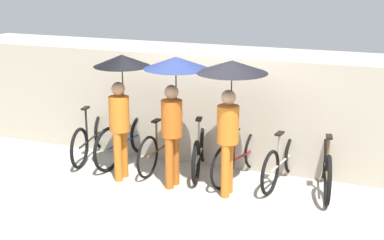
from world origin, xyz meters
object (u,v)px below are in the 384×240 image
at_px(parked_bicycle_0, 91,137).
at_px(pedestrian_leading, 121,86).
at_px(pedestrian_center, 174,86).
at_px(parked_bicycle_3, 200,151).
at_px(parked_bicycle_1, 126,140).
at_px(parked_bicycle_6, 326,166).
at_px(parked_bicycle_2, 162,146).
at_px(pedestrian_trailing, 231,89).
at_px(parked_bicycle_4, 240,156).
at_px(parked_bicycle_5, 282,161).

xyz_separation_m(parked_bicycle_0, pedestrian_leading, (0.96, -0.61, 1.14)).
bearing_deg(pedestrian_center, parked_bicycle_3, 80.79).
distance_m(parked_bicycle_1, parked_bicycle_6, 3.39).
xyz_separation_m(parked_bicycle_2, parked_bicycle_6, (2.71, 0.00, 0.01)).
relative_size(parked_bicycle_2, pedestrian_leading, 0.85).
distance_m(parked_bicycle_0, parked_bicycle_3, 2.04).
bearing_deg(parked_bicycle_3, pedestrian_trailing, -145.30).
distance_m(parked_bicycle_1, parked_bicycle_4, 2.04).
relative_size(parked_bicycle_4, parked_bicycle_5, 1.02).
bearing_deg(pedestrian_trailing, pedestrian_leading, -179.61).
relative_size(parked_bicycle_1, parked_bicycle_4, 1.04).
height_order(parked_bicycle_2, pedestrian_leading, pedestrian_leading).
xyz_separation_m(parked_bicycle_6, pedestrian_trailing, (-1.35, -0.60, 1.22)).
bearing_deg(parked_bicycle_4, pedestrian_center, 138.73).
distance_m(parked_bicycle_4, parked_bicycle_5, 0.68).
xyz_separation_m(parked_bicycle_0, pedestrian_center, (1.85, -0.60, 1.20)).
xyz_separation_m(parked_bicycle_6, pedestrian_leading, (-3.11, -0.61, 1.13)).
bearing_deg(parked_bicycle_5, parked_bicycle_4, 101.52).
bearing_deg(pedestrian_trailing, parked_bicycle_5, 43.84).
distance_m(parked_bicycle_2, pedestrian_center, 1.43).
xyz_separation_m(parked_bicycle_3, pedestrian_center, (-0.19, -0.63, 1.20)).
height_order(parked_bicycle_0, parked_bicycle_6, parked_bicycle_0).
bearing_deg(pedestrian_trailing, parked_bicycle_6, 24.15).
relative_size(parked_bicycle_2, pedestrian_center, 0.84).
height_order(parked_bicycle_5, parked_bicycle_6, parked_bicycle_5).
xyz_separation_m(parked_bicycle_4, pedestrian_leading, (-1.76, -0.63, 1.14)).
height_order(parked_bicycle_1, parked_bicycle_4, parked_bicycle_1).
bearing_deg(parked_bicycle_0, pedestrian_trailing, -111.35).
relative_size(parked_bicycle_1, pedestrian_leading, 0.89).
height_order(parked_bicycle_5, pedestrian_leading, pedestrian_leading).
bearing_deg(parked_bicycle_5, parked_bicycle_6, -84.68).
bearing_deg(pedestrian_center, pedestrian_trailing, 7.12).
relative_size(parked_bicycle_4, pedestrian_leading, 0.86).
distance_m(parked_bicycle_0, parked_bicycle_2, 1.36).
xyz_separation_m(parked_bicycle_3, pedestrian_leading, (-1.08, -0.64, 1.14)).
relative_size(parked_bicycle_0, pedestrian_trailing, 0.86).
distance_m(parked_bicycle_0, parked_bicycle_6, 4.07).
xyz_separation_m(parked_bicycle_1, parked_bicycle_4, (2.04, -0.01, -0.03)).
height_order(parked_bicycle_4, pedestrian_leading, pedestrian_leading).
xyz_separation_m(parked_bicycle_2, pedestrian_center, (0.49, -0.60, 1.20)).
relative_size(parked_bicycle_1, parked_bicycle_3, 1.07).
xyz_separation_m(parked_bicycle_2, parked_bicycle_3, (0.68, 0.03, -0.00)).
bearing_deg(parked_bicycle_2, parked_bicycle_1, 90.22).
xyz_separation_m(parked_bicycle_5, pedestrian_leading, (-2.44, -0.66, 1.15)).
height_order(parked_bicycle_4, parked_bicycle_5, parked_bicycle_5).
relative_size(parked_bicycle_0, parked_bicycle_1, 0.98).
distance_m(parked_bicycle_3, parked_bicycle_5, 1.36).
distance_m(parked_bicycle_4, pedestrian_trailing, 1.38).
xyz_separation_m(parked_bicycle_0, parked_bicycle_1, (0.68, 0.03, 0.03)).
bearing_deg(pedestrian_trailing, parked_bicycle_2, 156.28).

